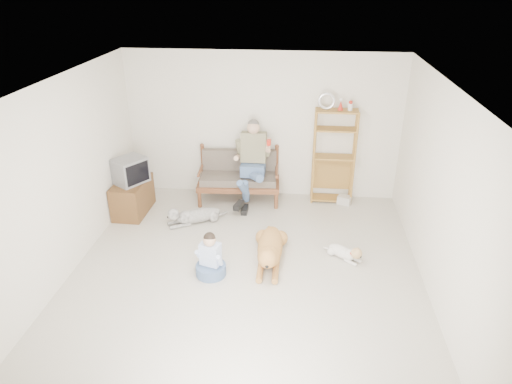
# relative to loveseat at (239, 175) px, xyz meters

# --- Properties ---
(floor) EXTENTS (5.50, 5.50, 0.00)m
(floor) POSITION_rel_loveseat_xyz_m (0.40, -2.44, -0.49)
(floor) COLOR silver
(floor) RESTS_ON ground
(ceiling) EXTENTS (5.50, 5.50, 0.00)m
(ceiling) POSITION_rel_loveseat_xyz_m (0.40, -2.44, 2.21)
(ceiling) COLOR silver
(ceiling) RESTS_ON ground
(wall_back) EXTENTS (5.00, 0.00, 5.00)m
(wall_back) POSITION_rel_loveseat_xyz_m (0.40, 0.31, 0.86)
(wall_back) COLOR beige
(wall_back) RESTS_ON ground
(wall_front) EXTENTS (5.00, 0.00, 5.00)m
(wall_front) POSITION_rel_loveseat_xyz_m (0.40, -5.19, 0.86)
(wall_front) COLOR beige
(wall_front) RESTS_ON ground
(wall_left) EXTENTS (0.00, 5.50, 5.50)m
(wall_left) POSITION_rel_loveseat_xyz_m (-2.10, -2.44, 0.86)
(wall_left) COLOR beige
(wall_left) RESTS_ON ground
(wall_right) EXTENTS (0.00, 5.50, 5.50)m
(wall_right) POSITION_rel_loveseat_xyz_m (2.90, -2.44, 0.86)
(wall_right) COLOR beige
(wall_right) RESTS_ON ground
(loveseat) EXTENTS (1.54, 0.79, 0.95)m
(loveseat) POSITION_rel_loveseat_xyz_m (0.00, 0.00, 0.00)
(loveseat) COLOR brown
(loveseat) RESTS_ON ground
(man) EXTENTS (0.60, 0.85, 1.38)m
(man) POSITION_rel_loveseat_xyz_m (0.24, -0.23, 0.24)
(man) COLOR slate
(man) RESTS_ON loveseat
(etagere) EXTENTS (0.78, 0.34, 2.05)m
(etagere) POSITION_rel_loveseat_xyz_m (1.72, 0.11, 0.41)
(etagere) COLOR olive
(etagere) RESTS_ON ground
(book_stack) EXTENTS (0.29, 0.26, 0.15)m
(book_stack) POSITION_rel_loveseat_xyz_m (1.98, -0.01, -0.41)
(book_stack) COLOR silver
(book_stack) RESTS_ON ground
(tv_stand) EXTENTS (0.52, 0.91, 0.60)m
(tv_stand) POSITION_rel_loveseat_xyz_m (-1.82, -0.71, -0.19)
(tv_stand) COLOR brown
(tv_stand) RESTS_ON ground
(crt_tv) EXTENTS (0.64, 0.67, 0.44)m
(crt_tv) POSITION_rel_loveseat_xyz_m (-1.79, -0.73, 0.34)
(crt_tv) COLOR slate
(crt_tv) RESTS_ON tv_stand
(wall_outlet) EXTENTS (0.12, 0.02, 0.08)m
(wall_outlet) POSITION_rel_loveseat_xyz_m (-0.85, 0.30, -0.19)
(wall_outlet) COLOR silver
(wall_outlet) RESTS_ON ground
(golden_retriever) EXTENTS (0.38, 1.54, 0.47)m
(golden_retriever) POSITION_rel_loveseat_xyz_m (0.72, -1.99, -0.30)
(golden_retriever) COLOR #C28F43
(golden_retriever) RESTS_ON ground
(shaggy_dog) EXTENTS (1.00, 0.66, 0.34)m
(shaggy_dog) POSITION_rel_loveseat_xyz_m (-0.67, -1.00, -0.35)
(shaggy_dog) COLOR white
(shaggy_dog) RESTS_ON ground
(terrier) EXTENTS (0.59, 0.50, 0.26)m
(terrier) POSITION_rel_loveseat_xyz_m (1.86, -1.84, -0.37)
(terrier) COLOR silver
(terrier) RESTS_ON ground
(child) EXTENTS (0.43, 0.43, 0.68)m
(child) POSITION_rel_loveseat_xyz_m (-0.09, -2.42, -0.24)
(child) COLOR slate
(child) RESTS_ON ground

